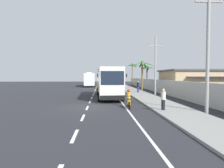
% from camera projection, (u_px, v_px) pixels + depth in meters
% --- Properties ---
extents(ground_plane, '(160.00, 160.00, 0.00)m').
position_uv_depth(ground_plane, '(88.00, 107.00, 17.18)').
color(ground_plane, '#28282D').
extents(sidewalk_kerb, '(3.20, 90.00, 0.14)m').
position_uv_depth(sidewalk_kerb, '(141.00, 95.00, 27.52)').
color(sidewalk_kerb, gray).
rests_on(sidewalk_kerb, ground).
extents(lane_markings, '(3.44, 71.90, 0.01)m').
position_uv_depth(lane_markings, '(106.00, 92.00, 32.24)').
color(lane_markings, white).
rests_on(lane_markings, ground).
extents(boundary_wall, '(0.24, 60.00, 2.11)m').
position_uv_depth(boundary_wall, '(159.00, 86.00, 31.68)').
color(boundary_wall, '#B2B2AD').
rests_on(boundary_wall, ground).
extents(coach_bus_foreground, '(3.25, 11.49, 3.93)m').
position_uv_depth(coach_bus_foreground, '(108.00, 81.00, 24.67)').
color(coach_bus_foreground, silver).
rests_on(coach_bus_foreground, ground).
extents(coach_bus_far_lane, '(3.56, 12.09, 3.66)m').
position_uv_depth(coach_bus_far_lane, '(89.00, 79.00, 51.53)').
color(coach_bus_far_lane, white).
rests_on(coach_bus_far_lane, ground).
extents(motorcycle_beside_bus, '(0.56, 1.96, 1.57)m').
position_uv_depth(motorcycle_beside_bus, '(129.00, 100.00, 16.67)').
color(motorcycle_beside_bus, black).
rests_on(motorcycle_beside_bus, ground).
extents(pedestrian_near_kerb, '(0.36, 0.36, 1.61)m').
position_uv_depth(pedestrian_near_kerb, '(163.00, 99.00, 14.82)').
color(pedestrian_near_kerb, black).
rests_on(pedestrian_near_kerb, sidewalk_kerb).
extents(pedestrian_midwalk, '(0.36, 0.36, 1.76)m').
position_uv_depth(pedestrian_midwalk, '(138.00, 86.00, 30.96)').
color(pedestrian_midwalk, navy).
rests_on(pedestrian_midwalk, sidewalk_kerb).
extents(utility_pole_nearest, '(1.99, 0.24, 9.10)m').
position_uv_depth(utility_pole_nearest, '(208.00, 47.00, 13.89)').
color(utility_pole_nearest, '#9E9E99').
rests_on(utility_pole_nearest, ground).
extents(utility_pole_mid, '(2.37, 0.24, 8.36)m').
position_uv_depth(utility_pole_mid, '(155.00, 64.00, 27.71)').
color(utility_pole_mid, '#9E9E99').
rests_on(utility_pole_mid, ground).
extents(palm_nearest, '(4.03, 3.99, 5.44)m').
position_uv_depth(palm_nearest, '(142.00, 69.00, 35.22)').
color(palm_nearest, brown).
rests_on(palm_nearest, ground).
extents(palm_second, '(2.98, 3.13, 6.18)m').
position_uv_depth(palm_second, '(132.00, 69.00, 53.02)').
color(palm_second, brown).
rests_on(palm_second, ground).
extents(palm_third, '(2.88, 2.65, 4.93)m').
position_uv_depth(palm_third, '(147.00, 73.00, 40.90)').
color(palm_third, brown).
rests_on(palm_third, ground).
extents(roadside_building, '(11.15, 9.18, 3.73)m').
position_uv_depth(roadside_building, '(197.00, 81.00, 32.14)').
color(roadside_building, tan).
rests_on(roadside_building, ground).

